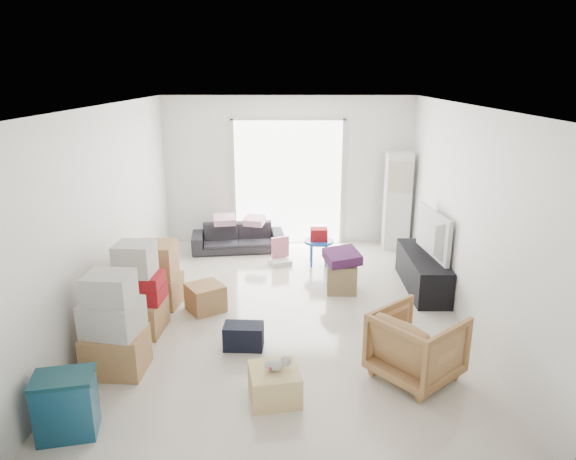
{
  "coord_description": "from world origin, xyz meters",
  "views": [
    {
      "loc": [
        0.07,
        -6.26,
        3.06
      ],
      "look_at": [
        0.02,
        0.2,
        1.09
      ],
      "focal_mm": 32.0,
      "sensor_mm": 36.0,
      "label": 1
    }
  ],
  "objects_px": {
    "wood_crate": "(275,384)",
    "sofa": "(238,233)",
    "tv_console": "(422,272)",
    "storage_bins": "(66,405)",
    "ottoman": "(341,277)",
    "television": "(424,250)",
    "ac_tower": "(397,202)",
    "kids_table": "(319,239)",
    "armchair": "(417,342)"
  },
  "relations": [
    {
      "from": "armchair",
      "to": "wood_crate",
      "type": "bearing_deg",
      "value": 64.39
    },
    {
      "from": "tv_console",
      "to": "storage_bins",
      "type": "xyz_separation_m",
      "value": [
        -3.9,
        -3.26,
        0.03
      ]
    },
    {
      "from": "kids_table",
      "to": "wood_crate",
      "type": "distance_m",
      "value": 3.79
    },
    {
      "from": "television",
      "to": "ottoman",
      "type": "height_order",
      "value": "television"
    },
    {
      "from": "kids_table",
      "to": "wood_crate",
      "type": "relative_size",
      "value": 1.31
    },
    {
      "from": "ac_tower",
      "to": "armchair",
      "type": "height_order",
      "value": "ac_tower"
    },
    {
      "from": "tv_console",
      "to": "armchair",
      "type": "xyz_separation_m",
      "value": [
        -0.63,
        -2.33,
        0.14
      ]
    },
    {
      "from": "storage_bins",
      "to": "ottoman",
      "type": "height_order",
      "value": "storage_bins"
    },
    {
      "from": "tv_console",
      "to": "sofa",
      "type": "xyz_separation_m",
      "value": [
        -2.9,
        1.69,
        0.06
      ]
    },
    {
      "from": "sofa",
      "to": "armchair",
      "type": "bearing_deg",
      "value": -68.01
    },
    {
      "from": "armchair",
      "to": "ac_tower",
      "type": "bearing_deg",
      "value": -48.78
    },
    {
      "from": "ottoman",
      "to": "kids_table",
      "type": "height_order",
      "value": "kids_table"
    },
    {
      "from": "armchair",
      "to": "ottoman",
      "type": "height_order",
      "value": "armchair"
    },
    {
      "from": "sofa",
      "to": "storage_bins",
      "type": "bearing_deg",
      "value": -108.85
    },
    {
      "from": "kids_table",
      "to": "wood_crate",
      "type": "bearing_deg",
      "value": -99.37
    },
    {
      "from": "sofa",
      "to": "wood_crate",
      "type": "height_order",
      "value": "sofa"
    },
    {
      "from": "wood_crate",
      "to": "sofa",
      "type": "bearing_deg",
      "value": 100.27
    },
    {
      "from": "storage_bins",
      "to": "ottoman",
      "type": "relative_size",
      "value": 1.38
    },
    {
      "from": "storage_bins",
      "to": "ottoman",
      "type": "distance_m",
      "value": 4.15
    },
    {
      "from": "ac_tower",
      "to": "storage_bins",
      "type": "height_order",
      "value": "ac_tower"
    },
    {
      "from": "ottoman",
      "to": "wood_crate",
      "type": "height_order",
      "value": "ottoman"
    },
    {
      "from": "ac_tower",
      "to": "storage_bins",
      "type": "xyz_separation_m",
      "value": [
        -3.85,
        -5.1,
        -0.58
      ]
    },
    {
      "from": "sofa",
      "to": "storage_bins",
      "type": "xyz_separation_m",
      "value": [
        -1.0,
        -4.95,
        -0.02
      ]
    },
    {
      "from": "television",
      "to": "ottoman",
      "type": "xyz_separation_m",
      "value": [
        -1.2,
        -0.11,
        -0.39
      ]
    },
    {
      "from": "tv_console",
      "to": "sofa",
      "type": "distance_m",
      "value": 3.35
    },
    {
      "from": "storage_bins",
      "to": "wood_crate",
      "type": "relative_size",
      "value": 1.23
    },
    {
      "from": "ottoman",
      "to": "kids_table",
      "type": "bearing_deg",
      "value": 104.2
    },
    {
      "from": "tv_console",
      "to": "ottoman",
      "type": "xyz_separation_m",
      "value": [
        -1.2,
        -0.11,
        -0.05
      ]
    },
    {
      "from": "ottoman",
      "to": "wood_crate",
      "type": "relative_size",
      "value": 0.89
    },
    {
      "from": "armchair",
      "to": "wood_crate",
      "type": "xyz_separation_m",
      "value": [
        -1.46,
        -0.4,
        -0.24
      ]
    },
    {
      "from": "television",
      "to": "tv_console",
      "type": "bearing_deg",
      "value": -0.0
    },
    {
      "from": "ottoman",
      "to": "wood_crate",
      "type": "xyz_separation_m",
      "value": [
        -0.89,
        -2.62,
        -0.05
      ]
    },
    {
      "from": "tv_console",
      "to": "wood_crate",
      "type": "xyz_separation_m",
      "value": [
        -2.1,
        -2.73,
        -0.1
      ]
    },
    {
      "from": "kids_table",
      "to": "armchair",
      "type": "bearing_deg",
      "value": -75.67
    },
    {
      "from": "sofa",
      "to": "kids_table",
      "type": "bearing_deg",
      "value": -33.52
    },
    {
      "from": "tv_console",
      "to": "sofa",
      "type": "bearing_deg",
      "value": 149.77
    },
    {
      "from": "television",
      "to": "sofa",
      "type": "bearing_deg",
      "value": 53.1
    },
    {
      "from": "television",
      "to": "kids_table",
      "type": "height_order",
      "value": "television"
    },
    {
      "from": "ac_tower",
      "to": "sofa",
      "type": "bearing_deg",
      "value": -176.99
    },
    {
      "from": "television",
      "to": "storage_bins",
      "type": "bearing_deg",
      "value": 123.21
    },
    {
      "from": "ottoman",
      "to": "sofa",
      "type": "bearing_deg",
      "value": 133.31
    },
    {
      "from": "tv_console",
      "to": "armchair",
      "type": "relative_size",
      "value": 1.96
    },
    {
      "from": "armchair",
      "to": "kids_table",
      "type": "relative_size",
      "value": 1.29
    },
    {
      "from": "ac_tower",
      "to": "kids_table",
      "type": "distance_m",
      "value": 1.72
    },
    {
      "from": "television",
      "to": "ottoman",
      "type": "distance_m",
      "value": 1.27
    },
    {
      "from": "tv_console",
      "to": "armchair",
      "type": "height_order",
      "value": "armchair"
    },
    {
      "from": "television",
      "to": "armchair",
      "type": "xyz_separation_m",
      "value": [
        -0.63,
        -2.33,
        -0.2
      ]
    },
    {
      "from": "tv_console",
      "to": "ottoman",
      "type": "height_order",
      "value": "tv_console"
    },
    {
      "from": "ac_tower",
      "to": "kids_table",
      "type": "xyz_separation_m",
      "value": [
        -1.43,
        -0.84,
        -0.43
      ]
    },
    {
      "from": "storage_bins",
      "to": "tv_console",
      "type": "bearing_deg",
      "value": 39.88
    }
  ]
}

